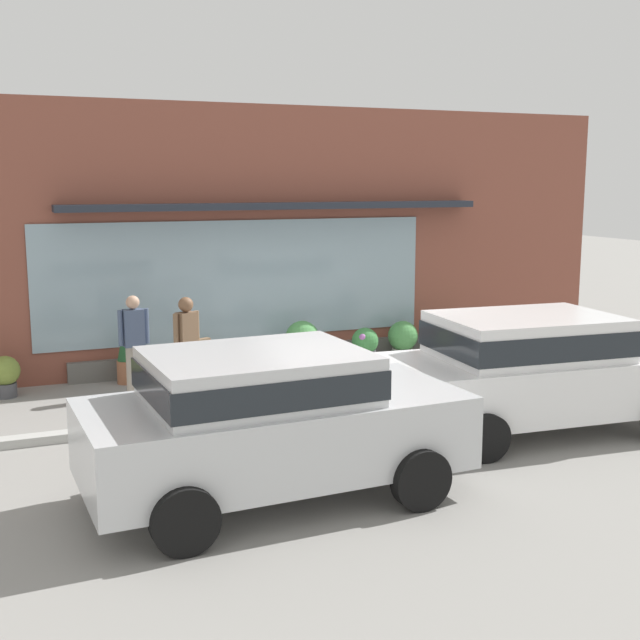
% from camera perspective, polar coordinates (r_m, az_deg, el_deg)
% --- Properties ---
extents(ground_plane, '(60.00, 60.00, 0.00)m').
position_cam_1_polar(ground_plane, '(12.63, 1.65, -5.94)').
color(ground_plane, gray).
extents(curb_strip, '(14.00, 0.24, 0.12)m').
position_cam_1_polar(curb_strip, '(12.44, 2.03, -5.90)').
color(curb_strip, '#B2B2AD').
rests_on(curb_strip, ground_plane).
extents(storefront, '(14.00, 0.81, 4.76)m').
position_cam_1_polar(storefront, '(15.16, -3.29, 5.64)').
color(storefront, brown).
rests_on(storefront, ground_plane).
extents(fire_hydrant, '(0.44, 0.41, 0.92)m').
position_cam_1_polar(fire_hydrant, '(12.81, -5.72, -3.61)').
color(fire_hydrant, '#B2B2B7').
rests_on(fire_hydrant, ground_plane).
extents(pedestrian_with_handbag, '(0.61, 0.33, 1.70)m').
position_cam_1_polar(pedestrian_with_handbag, '(12.46, -9.24, -1.64)').
color(pedestrian_with_handbag, '#333847').
rests_on(pedestrian_with_handbag, ground_plane).
extents(pedestrian_passerby, '(0.50, 0.23, 1.62)m').
position_cam_1_polar(pedestrian_passerby, '(13.29, -12.91, -1.18)').
color(pedestrian_passerby, '#9E9384').
rests_on(pedestrian_passerby, ground_plane).
extents(parked_car_silver, '(4.14, 2.18, 1.64)m').
position_cam_1_polar(parked_car_silver, '(8.77, -3.60, -6.71)').
color(parked_car_silver, silver).
rests_on(parked_car_silver, ground_plane).
extents(parked_car_white, '(4.41, 2.30, 1.62)m').
position_cam_1_polar(parked_car_white, '(11.51, 14.74, -3.13)').
color(parked_car_white, white).
rests_on(parked_car_white, ground_plane).
extents(potted_plant_near_hydrant, '(0.58, 0.58, 0.76)m').
position_cam_1_polar(potted_plant_near_hydrant, '(15.72, 5.83, -1.33)').
color(potted_plant_near_hydrant, '#B7B2A3').
rests_on(potted_plant_near_hydrant, ground_plane).
extents(potted_plant_by_entrance, '(0.36, 0.36, 0.60)m').
position_cam_1_polar(potted_plant_by_entrance, '(14.45, -7.45, -2.62)').
color(potted_plant_by_entrance, '#9E6042').
rests_on(potted_plant_by_entrance, ground_plane).
extents(potted_plant_trailing_edge, '(0.48, 0.48, 0.67)m').
position_cam_1_polar(potted_plant_trailing_edge, '(13.89, -21.22, -3.59)').
color(potted_plant_trailing_edge, '#4C4C51').
rests_on(potted_plant_trailing_edge, ground_plane).
extents(potted_plant_low_front, '(0.62, 0.62, 0.92)m').
position_cam_1_polar(potted_plant_low_front, '(14.72, -1.25, -1.66)').
color(potted_plant_low_front, '#B7B2A3').
rests_on(potted_plant_low_front, ground_plane).
extents(potted_plant_doorstep, '(0.32, 0.32, 1.09)m').
position_cam_1_polar(potted_plant_doorstep, '(14.20, -13.47, -2.29)').
color(potted_plant_doorstep, '#9E6042').
rests_on(potted_plant_doorstep, ground_plane).
extents(potted_plant_corner_tall, '(0.50, 0.50, 0.72)m').
position_cam_1_polar(potted_plant_corner_tall, '(15.18, 3.16, -1.80)').
color(potted_plant_corner_tall, '#4C4C51').
rests_on(potted_plant_corner_tall, ground_plane).
extents(potted_plant_window_right, '(0.60, 0.60, 0.78)m').
position_cam_1_polar(potted_plant_window_right, '(15.89, 9.11, -1.28)').
color(potted_plant_window_right, '#33473D').
rests_on(potted_plant_window_right, ground_plane).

